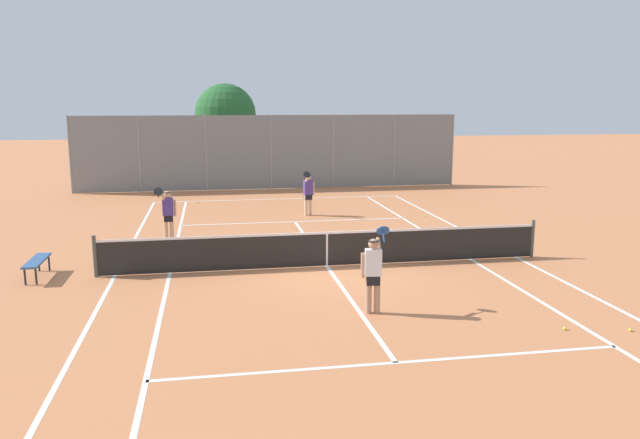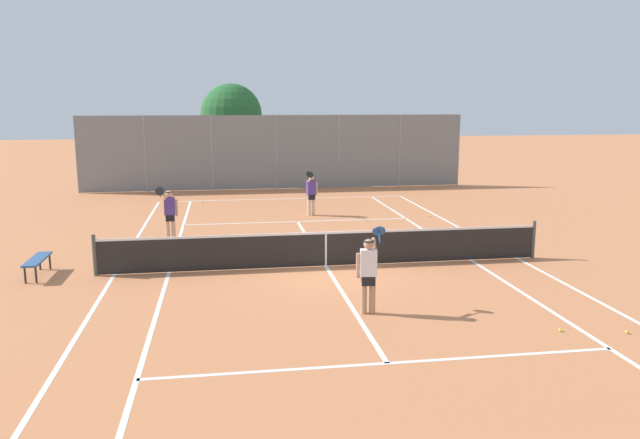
# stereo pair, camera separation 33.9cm
# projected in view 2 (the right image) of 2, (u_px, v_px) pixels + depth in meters

# --- Properties ---
(ground_plane) EXTENTS (120.00, 120.00, 0.00)m
(ground_plane) POSITION_uv_depth(u_px,v_px,m) (326.00, 266.00, 16.80)
(ground_plane) COLOR #CC7A4C
(court_line_markings) EXTENTS (11.10, 23.90, 0.01)m
(court_line_markings) POSITION_uv_depth(u_px,v_px,m) (326.00, 266.00, 16.80)
(court_line_markings) COLOR white
(court_line_markings) RESTS_ON ground
(tennis_net) EXTENTS (12.00, 0.10, 1.07)m
(tennis_net) POSITION_uv_depth(u_px,v_px,m) (326.00, 248.00, 16.70)
(tennis_net) COLOR #474C47
(tennis_net) RESTS_ON ground
(player_near_side) EXTENTS (0.74, 0.72, 1.77)m
(player_near_side) POSITION_uv_depth(u_px,v_px,m) (368.00, 270.00, 12.92)
(player_near_side) COLOR tan
(player_near_side) RESTS_ON ground
(player_far_left) EXTENTS (0.63, 0.76, 1.77)m
(player_far_left) POSITION_uv_depth(u_px,v_px,m) (170.00, 212.00, 19.80)
(player_far_left) COLOR #D8A884
(player_far_left) RESTS_ON ground
(player_far_right) EXTENTS (0.54, 0.83, 1.77)m
(player_far_right) POSITION_uv_depth(u_px,v_px,m) (311.00, 192.00, 24.11)
(player_far_right) COLOR beige
(player_far_right) RESTS_ON ground
(loose_tennis_ball_0) EXTENTS (0.07, 0.07, 0.07)m
(loose_tennis_ball_0) POSITION_uv_depth(u_px,v_px,m) (202.00, 202.00, 27.27)
(loose_tennis_ball_0) COLOR #D1DB33
(loose_tennis_ball_0) RESTS_ON ground
(loose_tennis_ball_2) EXTENTS (0.07, 0.07, 0.07)m
(loose_tennis_ball_2) POSITION_uv_depth(u_px,v_px,m) (167.00, 230.00, 21.37)
(loose_tennis_ball_2) COLOR #D1DB33
(loose_tennis_ball_2) RESTS_ON ground
(loose_tennis_ball_3) EXTENTS (0.07, 0.07, 0.07)m
(loose_tennis_ball_3) POSITION_uv_depth(u_px,v_px,m) (429.00, 216.00, 23.98)
(loose_tennis_ball_3) COLOR #D1DB33
(loose_tennis_ball_3) RESTS_ON ground
(loose_tennis_ball_4) EXTENTS (0.07, 0.07, 0.07)m
(loose_tennis_ball_4) POSITION_uv_depth(u_px,v_px,m) (627.00, 332.00, 11.93)
(loose_tennis_ball_4) COLOR #D1DB33
(loose_tennis_ball_4) RESTS_ON ground
(loose_tennis_ball_5) EXTENTS (0.07, 0.07, 0.07)m
(loose_tennis_ball_5) POSITION_uv_depth(u_px,v_px,m) (560.00, 330.00, 12.03)
(loose_tennis_ball_5) COLOR #D1DB33
(loose_tennis_ball_5) RESTS_ON ground
(courtside_bench) EXTENTS (0.36, 1.50, 0.47)m
(courtside_bench) POSITION_uv_depth(u_px,v_px,m) (37.00, 261.00, 15.78)
(courtside_bench) COLOR #33598C
(courtside_bench) RESTS_ON ground
(back_fence) EXTENTS (19.25, 0.08, 3.71)m
(back_fence) POSITION_uv_depth(u_px,v_px,m) (276.00, 152.00, 31.23)
(back_fence) COLOR gray
(back_fence) RESTS_ON ground
(tree_behind_left) EXTENTS (3.26, 3.26, 5.31)m
(tree_behind_left) POSITION_uv_depth(u_px,v_px,m) (232.00, 116.00, 33.40)
(tree_behind_left) COLOR brown
(tree_behind_left) RESTS_ON ground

